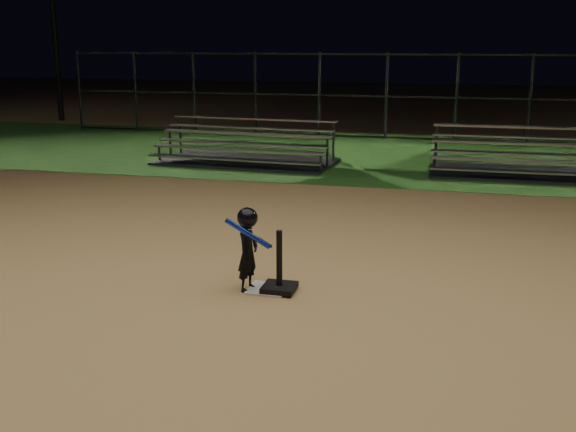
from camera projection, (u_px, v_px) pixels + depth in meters
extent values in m
plane|color=tan|center=(268.00, 290.00, 8.03)|extent=(80.00, 80.00, 0.00)
cube|color=#23521A|center=(372.00, 155.00, 17.43)|extent=(60.00, 8.00, 0.01)
cube|color=beige|center=(268.00, 289.00, 8.03)|extent=(0.45, 0.45, 0.02)
cube|color=black|center=(279.00, 287.00, 7.96)|extent=(0.38, 0.38, 0.06)
cylinder|color=black|center=(279.00, 258.00, 7.87)|extent=(0.07, 0.07, 0.66)
imported|color=black|center=(248.00, 254.00, 7.92)|extent=(0.28, 0.36, 0.90)
sphere|color=black|center=(247.00, 218.00, 7.81)|extent=(0.24, 0.24, 0.24)
cylinder|color=#1B37E8|center=(248.00, 234.00, 7.70)|extent=(0.50, 0.26, 0.39)
cylinder|color=black|center=(264.00, 242.00, 7.80)|extent=(0.18, 0.11, 0.14)
cube|color=#ADADB1|center=(237.00, 149.00, 15.65)|extent=(4.17, 0.52, 0.04)
cube|color=#ADADB1|center=(232.00, 159.00, 15.43)|extent=(4.17, 0.52, 0.03)
cube|color=#ADADB1|center=(246.00, 134.00, 16.11)|extent=(4.17, 0.52, 0.04)
cube|color=#ADADB1|center=(241.00, 143.00, 15.88)|extent=(4.17, 0.52, 0.03)
cube|color=#ADADB1|center=(254.00, 119.00, 16.56)|extent=(4.17, 0.52, 0.04)
cube|color=#ADADB1|center=(250.00, 128.00, 16.34)|extent=(4.17, 0.52, 0.03)
cube|color=#38383D|center=(246.00, 162.00, 16.28)|extent=(4.28, 2.30, 0.06)
cube|color=#ABABB0|center=(530.00, 161.00, 14.18)|extent=(4.08, 0.26, 0.04)
cube|color=#ABABB0|center=(530.00, 172.00, 13.96)|extent=(4.08, 0.26, 0.03)
cube|color=#ABABB0|center=(529.00, 144.00, 14.64)|extent=(4.08, 0.26, 0.04)
cube|color=#ABABB0|center=(529.00, 154.00, 14.42)|extent=(4.08, 0.26, 0.03)
cube|color=#ABABB0|center=(527.00, 127.00, 15.09)|extent=(4.08, 0.26, 0.04)
cube|color=#ABABB0|center=(528.00, 137.00, 14.87)|extent=(4.08, 0.26, 0.03)
cube|color=#38383D|center=(526.00, 174.00, 14.80)|extent=(4.08, 2.00, 0.06)
cube|color=#38383D|center=(385.00, 137.00, 20.23)|extent=(20.00, 0.05, 0.05)
cube|color=#38383D|center=(386.00, 96.00, 19.93)|extent=(20.00, 0.05, 0.05)
cube|color=#38383D|center=(388.00, 54.00, 19.63)|extent=(20.00, 0.05, 0.05)
cylinder|color=#38383D|center=(79.00, 90.00, 22.26)|extent=(0.08, 0.08, 2.50)
cylinder|color=#38383D|center=(224.00, 93.00, 21.09)|extent=(0.08, 0.08, 2.50)
cylinder|color=#38383D|center=(386.00, 96.00, 19.93)|extent=(0.08, 0.08, 2.50)
cylinder|color=#38383D|center=(568.00, 100.00, 18.77)|extent=(0.08, 0.08, 2.50)
cylinder|color=#2D2D30|center=(52.00, 6.00, 23.91)|extent=(0.20, 0.20, 8.00)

